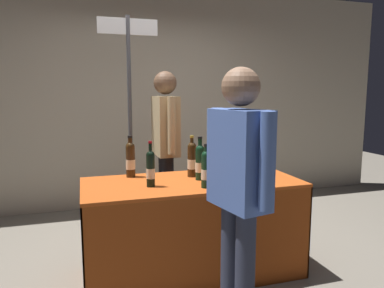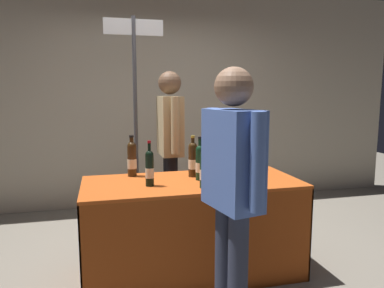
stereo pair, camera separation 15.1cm
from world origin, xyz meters
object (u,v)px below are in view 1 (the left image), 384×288
vendor_presenter (166,138)px  display_bottle_0 (206,169)px  tasting_table (192,209)px  taster_foreground_right (239,180)px  featured_wine_bottle (200,162)px  wine_glass_near_vendor (223,168)px  booth_signpost (130,100)px

vendor_presenter → display_bottle_0: bearing=1.3°
tasting_table → display_bottle_0: 0.45m
display_bottle_0 → vendor_presenter: bearing=92.7°
taster_foreground_right → featured_wine_bottle: bearing=-14.4°
display_bottle_0 → vendor_presenter: size_ratio=0.19×
tasting_table → wine_glass_near_vendor: wine_glass_near_vendor is taller
tasting_table → booth_signpost: booth_signpost is taller
tasting_table → taster_foreground_right: taster_foreground_right is taller
wine_glass_near_vendor → vendor_presenter: size_ratio=0.08×
wine_glass_near_vendor → vendor_presenter: bearing=106.8°
tasting_table → wine_glass_near_vendor: (0.26, -0.02, 0.33)m
taster_foreground_right → tasting_table: bearing=-9.3°
tasting_table → featured_wine_bottle: size_ratio=4.88×
display_bottle_0 → taster_foreground_right: 0.59m
booth_signpost → featured_wine_bottle: bearing=-70.0°
tasting_table → wine_glass_near_vendor: size_ratio=13.32×
featured_wine_bottle → display_bottle_0: size_ratio=1.08×
taster_foreground_right → booth_signpost: size_ratio=0.72×
featured_wine_bottle → display_bottle_0: 0.25m
vendor_presenter → booth_signpost: 0.58m
featured_wine_bottle → wine_glass_near_vendor: featured_wine_bottle is taller
tasting_table → vendor_presenter: vendor_presenter is taller
tasting_table → booth_signpost: bearing=106.4°
display_bottle_0 → booth_signpost: bearing=105.3°
tasting_table → vendor_presenter: bearing=90.9°
featured_wine_bottle → taster_foreground_right: (-0.03, -0.83, 0.04)m
display_bottle_0 → wine_glass_near_vendor: 0.31m
tasting_table → featured_wine_bottle: 0.40m
featured_wine_bottle → wine_glass_near_vendor: bearing=-11.9°
tasting_table → wine_glass_near_vendor: bearing=-5.1°
display_bottle_0 → vendor_presenter: (-0.05, 1.11, 0.10)m
tasting_table → taster_foreground_right: (0.04, -0.82, 0.43)m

